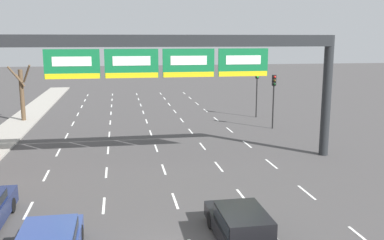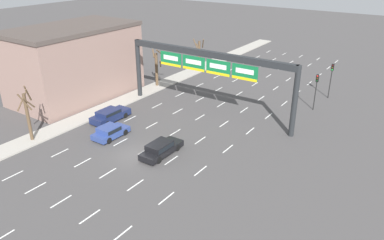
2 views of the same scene
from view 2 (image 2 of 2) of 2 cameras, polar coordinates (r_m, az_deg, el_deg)
The scene contains 13 objects.
ground_plane at distance 36.76m, azimuth -8.24°, elevation -5.29°, with size 220.00×220.00×0.00m, color #474444.
sidewalk_left at distance 44.48m, azimuth -19.14°, elevation -0.93°, with size 2.80×110.00×0.15m.
lane_dashes at distance 46.49m, azimuth 2.91°, elevation 1.43°, with size 13.32×67.00×0.01m.
sign_gantry at distance 43.58m, azimuth 2.30°, elevation 8.35°, with size 21.99×0.70×7.75m.
building_near at distance 52.35m, azimuth -17.45°, elevation 8.41°, with size 9.62×16.72×9.41m.
car_navy at distance 44.41m, azimuth -12.39°, elevation 0.80°, with size 1.97×4.88×1.39m.
car_blue at distance 40.36m, azimuth -12.38°, elevation -1.70°, with size 1.99×3.97×1.31m.
car_black at distance 36.16m, azimuth -4.77°, elevation -4.30°, with size 1.84×4.87×1.38m.
traffic_light_near_gantry at distance 48.03m, azimuth 18.44°, elevation 5.10°, with size 0.30×0.35×4.56m.
traffic_light_mid_block at distance 52.91m, azimuth 20.50°, elevation 6.59°, with size 0.30×0.35×4.67m.
tree_bare_closest at distance 62.73m, azimuth 1.10°, elevation 10.16°, with size 2.02×2.03×5.08m.
tree_bare_second at distance 41.16m, azimuth -23.78°, elevation 1.10°, with size 1.57×1.56×6.04m.
tree_bare_third at distance 54.57m, azimuth -5.36°, elevation 8.02°, with size 1.61×1.88×5.61m.
Camera 2 is at (22.19, -23.23, 17.87)m, focal length 35.00 mm.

